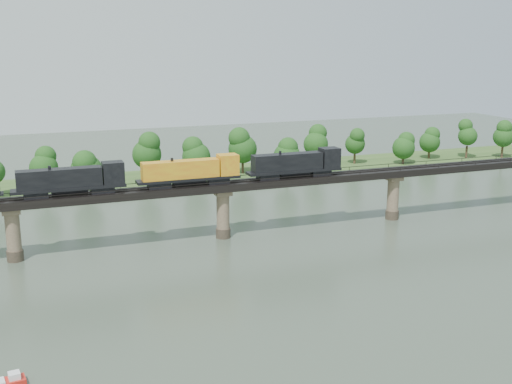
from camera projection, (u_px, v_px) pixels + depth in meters
name	position (u px, v px, depth m)	size (l,w,h in m)	color
ground	(280.00, 290.00, 103.94)	(400.00, 400.00, 0.00)	#354234
far_bank	(164.00, 180.00, 181.17)	(300.00, 24.00, 1.60)	#2F4D1F
bridge	(223.00, 212.00, 129.99)	(236.00, 30.00, 11.50)	#473A2D
bridge_superstructure	(223.00, 181.00, 128.52)	(220.00, 4.90, 0.75)	black
far_treeline	(137.00, 156.00, 172.42)	(289.06, 17.54, 13.60)	#382619
freight_train	(151.00, 175.00, 123.06)	(83.13, 3.24, 5.72)	black
motorboat	(2.00, 383.00, 74.67)	(5.65, 2.67, 1.52)	red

